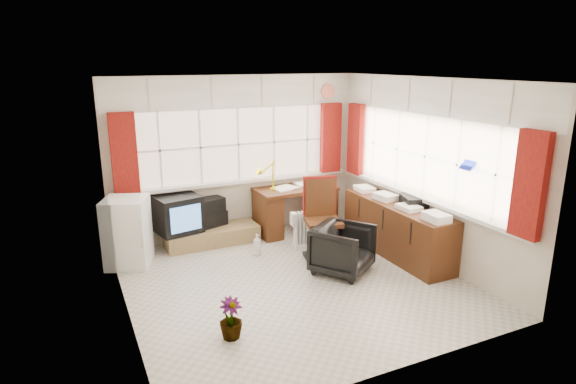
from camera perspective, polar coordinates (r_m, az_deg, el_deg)
name	(u,v)px	position (r m, az deg, el deg)	size (l,w,h in m)	color
ground	(294,282)	(6.19, 0.71, -10.60)	(4.00, 4.00, 0.00)	beige
room_walls	(294,166)	(5.70, 0.76, 3.09)	(4.00, 4.00, 4.00)	beige
window_back	(240,177)	(7.57, -5.72, 1.81)	(3.70, 0.12, 3.60)	#FBE3C7
window_right	(421,193)	(6.88, 15.45, -0.06)	(0.12, 3.70, 3.60)	#FBE3C7
curtains	(324,151)	(6.93, 4.30, 4.89)	(3.83, 3.83, 1.15)	maroon
overhead_cabinets	(327,94)	(6.91, 4.61, 11.50)	(3.98, 3.98, 0.48)	white
desk	(295,207)	(7.79, 0.87, -1.81)	(1.31, 0.68, 0.77)	#502712
desk_lamp	(273,170)	(7.48, -1.81, 2.63)	(0.17, 0.14, 0.46)	yellow
task_chair	(321,215)	(6.75, 3.95, -2.79)	(0.59, 0.61, 1.15)	black
office_chair	(343,249)	(6.37, 6.50, -6.76)	(0.69, 0.71, 0.64)	black
radiator	(306,233)	(7.16, 2.17, -4.90)	(0.39, 0.19, 0.57)	white
credenza	(397,228)	(7.06, 12.75, -4.20)	(0.50, 2.00, 0.85)	#502712
file_tray	(414,200)	(6.95, 14.71, -0.98)	(0.30, 0.39, 0.13)	black
tv_bench	(212,236)	(7.45, -8.96, -5.14)	(1.40, 0.50, 0.25)	#9E7D4F
crt_tv	(178,214)	(7.27, -12.94, -2.54)	(0.70, 0.67, 0.55)	black
hifi_stack	(204,213)	(7.46, -9.87, -2.42)	(0.69, 0.55, 0.44)	black
mini_fridge	(127,232)	(6.86, -18.51, -4.53)	(0.72, 0.72, 0.94)	white
spray_bottle_a	(257,245)	(6.95, -3.69, -6.23)	(0.12, 0.12, 0.31)	silver
spray_bottle_b	(215,240)	(7.35, -8.69, -5.67)	(0.09, 0.09, 0.19)	#83C4B7
flower_vase	(231,319)	(5.01, -6.81, -14.69)	(0.24, 0.24, 0.43)	black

